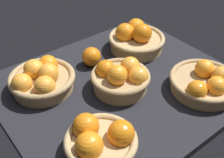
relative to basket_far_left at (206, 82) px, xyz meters
The scene contains 7 objects.
market_tray 30.64cm from the basket_far_left, 44.58° to the right, with size 84.00×72.00×3.00cm, color black.
basket_far_left is the anchor object (origin of this frame).
basket_near_right 57.89cm from the basket_far_left, 39.11° to the right, with size 23.66×23.66×11.07cm.
basket_far_right 44.80cm from the basket_far_left, ahead, with size 20.85×20.85×10.10cm.
basket_near_left 36.55cm from the basket_far_left, 89.60° to the right, with size 24.05×24.05×12.76cm.
basket_center 29.76cm from the basket_far_left, 41.04° to the right, with size 21.18×21.18×11.75cm.
loose_orange_front_gap 44.19cm from the basket_far_left, 59.72° to the right, with size 7.64×7.64×7.64cm, color orange.
Camera 1 is at (52.97, 62.89, 70.22)cm, focal length 46.12 mm.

